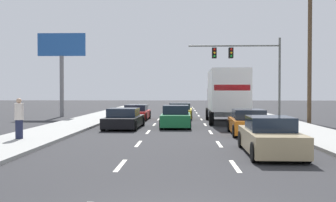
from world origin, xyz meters
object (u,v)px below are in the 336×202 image
object	(u,v)px
roadside_billboard	(62,57)
pedestrian_near_corner	(19,118)
car_yellow	(180,111)
car_green	(176,117)
box_truck	(226,94)
traffic_signal_mast	(242,59)
car_tan	(270,137)
car_black	(124,119)
utility_pole_mid	(310,53)
car_red	(136,113)
car_orange	(248,123)

from	to	relation	value
roadside_billboard	pedestrian_near_corner	bearing A→B (deg)	-79.07
car_yellow	roadside_billboard	distance (m)	11.72
car_green	pedestrian_near_corner	world-z (taller)	pedestrian_near_corner
box_truck	traffic_signal_mast	size ratio (longest dim) A/B	0.95
car_tan	roadside_billboard	distance (m)	25.52
car_black	roadside_billboard	distance (m)	14.08
roadside_billboard	utility_pole_mid	bearing A→B (deg)	-19.95
car_red	car_yellow	world-z (taller)	car_yellow
car_tan	pedestrian_near_corner	world-z (taller)	pedestrian_near_corner
car_black	traffic_signal_mast	xyz separation A→B (m)	(8.97, 12.85, 4.62)
car_black	utility_pole_mid	size ratio (longest dim) A/B	0.50
car_black	car_red	bearing A→B (deg)	90.61
car_orange	utility_pole_mid	xyz separation A→B (m)	(5.44, 7.44, 4.26)
car_black	pedestrian_near_corner	size ratio (longest dim) A/B	2.64
car_green	car_tan	xyz separation A→B (m)	(3.45, -10.70, -0.02)
car_red	utility_pole_mid	size ratio (longest dim) A/B	0.46
car_red	car_orange	distance (m)	12.73
car_yellow	car_orange	world-z (taller)	car_orange
traffic_signal_mast	utility_pole_mid	distance (m)	9.33
car_green	utility_pole_mid	size ratio (longest dim) A/B	0.45
car_tan	utility_pole_mid	bearing A→B (deg)	67.65
car_green	car_yellow	bearing A→B (deg)	88.30
traffic_signal_mast	roadside_billboard	bearing A→B (deg)	-174.10
roadside_billboard	pedestrian_near_corner	world-z (taller)	roadside_billboard
pedestrian_near_corner	car_orange	bearing A→B (deg)	17.96
car_green	roadside_billboard	size ratio (longest dim) A/B	0.57
box_truck	car_orange	bearing A→B (deg)	-88.14
car_yellow	roadside_billboard	bearing A→B (deg)	166.74
car_yellow	traffic_signal_mast	xyz separation A→B (m)	(5.63, 4.13, 4.58)
car_green	utility_pole_mid	world-z (taller)	utility_pole_mid
car_black	car_yellow	size ratio (longest dim) A/B	1.04
car_black	pedestrian_near_corner	bearing A→B (deg)	-118.59
car_orange	utility_pole_mid	distance (m)	10.16
utility_pole_mid	roadside_billboard	xyz separation A→B (m)	(-19.42, 7.05, 0.42)
pedestrian_near_corner	car_yellow	bearing A→B (deg)	65.62
pedestrian_near_corner	car_black	bearing A→B (deg)	61.41
utility_pole_mid	car_tan	bearing A→B (deg)	-112.35
box_truck	car_tan	world-z (taller)	box_truck
car_green	utility_pole_mid	distance (m)	10.65
car_red	box_truck	distance (m)	7.48
box_truck	car_green	bearing A→B (deg)	-134.80
car_yellow	car_red	bearing A→B (deg)	-158.28
roadside_billboard	car_yellow	bearing A→B (deg)	-13.26
pedestrian_near_corner	car_red	bearing A→B (deg)	75.73
car_orange	car_black	bearing A→B (deg)	154.31
car_red	roadside_billboard	world-z (taller)	roadside_billboard
traffic_signal_mast	pedestrian_near_corner	distance (m)	23.65
box_truck	pedestrian_near_corner	world-z (taller)	box_truck
car_tan	car_orange	bearing A→B (deg)	87.35
box_truck	car_orange	size ratio (longest dim) A/B	1.94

